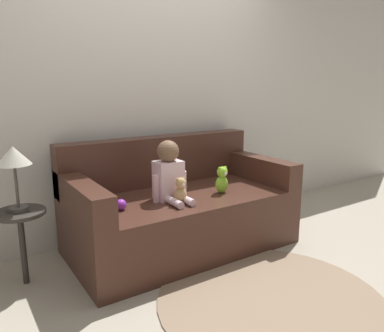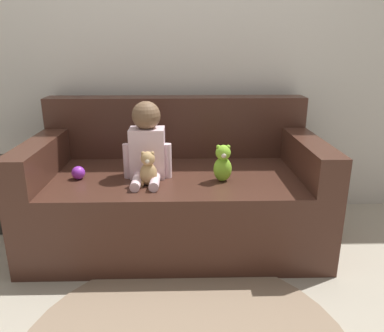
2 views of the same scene
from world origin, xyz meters
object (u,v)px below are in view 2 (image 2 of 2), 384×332
Objects in this scene: person_baby at (147,145)px; couch at (176,191)px; teddy_bear_brown at (148,169)px; plush_toy_side at (223,163)px; toy_ball at (78,173)px.

couch is at bearing 39.52° from person_baby.
plush_toy_side is (0.43, 0.06, 0.01)m from teddy_bear_brown.
couch is 0.44m from plush_toy_side.
teddy_bear_brown is 0.45m from toy_ball.
toy_ball is at bearing -176.09° from person_baby.
plush_toy_side is 2.79× the size of toy_ball.
teddy_bear_brown is 0.91× the size of plush_toy_side.
plush_toy_side is at bearing 7.46° from teddy_bear_brown.
toy_ball is (-0.43, 0.11, -0.05)m from teddy_bear_brown.
person_baby is at bearing 169.47° from plush_toy_side.
couch is 0.42m from person_baby.
couch is 0.63m from toy_ball.
teddy_bear_brown is at bearing -118.63° from couch.
person_baby is 0.45m from toy_ball.
person_baby is 0.18m from teddy_bear_brown.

